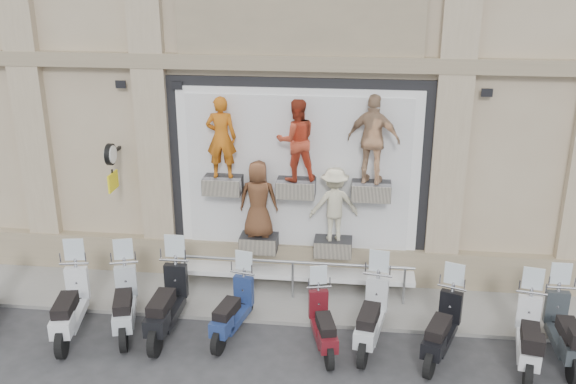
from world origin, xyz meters
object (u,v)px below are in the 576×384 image
Objects in this scene: scooter_c at (124,292)px; scooter_h at (443,318)px; scooter_b at (69,295)px; scooter_j at (566,320)px; guard_rail at (293,281)px; scooter_d at (166,292)px; scooter_i at (530,325)px; scooter_f at (323,315)px; clock_sign_bracket at (111,161)px; scooter_e at (232,300)px; scooter_g at (372,306)px.

scooter_h is (5.96, -0.18, -0.03)m from scooter_c.
scooter_j is (9.08, 0.28, -0.05)m from scooter_b.
scooter_b is 1.04× the size of scooter_c.
scooter_h reaches higher than guard_rail.
scooter_d reaches higher than scooter_i.
scooter_f is at bearing -3.34° from scooter_d.
guard_rail is 2.42× the size of scooter_b.
scooter_i is (8.27, -2.22, -2.00)m from clock_sign_bracket.
guard_rail is at bearing 163.66° from scooter_j.
scooter_h is at bearing -172.32° from scooter_i.
clock_sign_bracket reaches higher than guard_rail.
scooter_h is (3.86, -0.24, 0.04)m from scooter_e.
scooter_d is 1.06× the size of scooter_g.
scooter_b is 1.07× the size of scooter_h.
guard_rail is 2.75× the size of scooter_e.
scooter_g is at bearing 11.33° from scooter_e.
scooter_d is 1.23× the size of scooter_f.
scooter_i is (8.41, 0.03, -0.05)m from scooter_b.
scooter_j is at bearing 0.31° from scooter_d.
scooter_e is (1.26, 0.06, -0.12)m from scooter_d.
scooter_b reaches higher than scooter_g.
scooter_g is at bearing -16.15° from scooter_c.
scooter_j is at bearing 24.98° from scooter_h.
scooter_h is at bearing 8.28° from scooter_e.
scooter_g is (1.62, -1.46, 0.35)m from guard_rail.
scooter_b reaches higher than scooter_h.
scooter_f is (4.65, -2.16, -2.09)m from clock_sign_bracket.
scooter_c is at bearing -161.35° from scooter_h.
scooter_c is at bearing -169.35° from scooter_g.
clock_sign_bracket is 0.55× the size of scooter_e.
scooter_h is (5.12, -0.17, -0.08)m from scooter_d.
scooter_c reaches higher than scooter_e.
scooter_g reaches higher than scooter_i.
scooter_i is 0.71m from scooter_j.
scooter_h is at bearing -175.08° from scooter_j.
scooter_g is 1.03× the size of scooter_i.
guard_rail is 5.26m from scooter_j.
scooter_j is (6.02, -0.06, 0.05)m from scooter_e.
clock_sign_bracket is at bearing 173.16° from guard_rail.
scooter_e is 1.75m from scooter_f.
scooter_i reaches higher than scooter_f.
scooter_b is 1.13× the size of scooter_e.
scooter_c is at bearing 163.01° from scooter_f.
scooter_j is at bearing 31.39° from scooter_i.
scooter_d is (1.80, 0.28, 0.02)m from scooter_b.
clock_sign_bracket is 2.98m from scooter_b.
clock_sign_bracket is at bearing 130.36° from scooter_d.
scooter_b is at bearing -93.70° from clock_sign_bracket.
clock_sign_bracket is 0.52× the size of scooter_i.
clock_sign_bracket is at bearing 167.84° from scooter_j.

